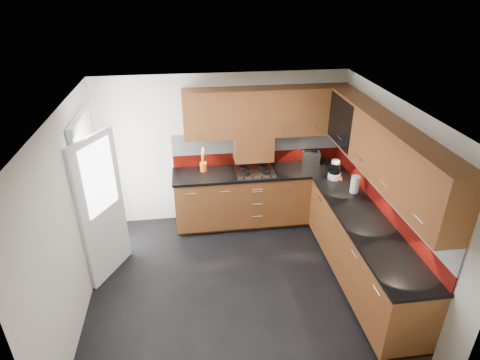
{
  "coord_description": "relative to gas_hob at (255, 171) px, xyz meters",
  "views": [
    {
      "loc": [
        -0.52,
        -4.01,
        3.69
      ],
      "look_at": [
        0.11,
        0.65,
        1.24
      ],
      "focal_mm": 30.0,
      "sensor_mm": 36.0,
      "label": 1
    }
  ],
  "objects": [
    {
      "name": "room",
      "position": [
        -0.45,
        -1.47,
        0.54
      ],
      "size": [
        4.0,
        3.8,
        2.64
      ],
      "color": "black"
    },
    {
      "name": "base_cabinets",
      "position": [
        0.62,
        -0.75,
        -0.52
      ],
      "size": [
        2.7,
        3.2,
        0.95
      ],
      "color": "brown",
      "rests_on": "room"
    },
    {
      "name": "countertop",
      "position": [
        0.6,
        -0.77,
        -0.04
      ],
      "size": [
        2.72,
        3.22,
        0.04
      ],
      "color": "black",
      "rests_on": "base_cabinets"
    },
    {
      "name": "backsplash",
      "position": [
        0.83,
        -0.54,
        0.25
      ],
      "size": [
        2.7,
        3.2,
        0.54
      ],
      "color": "maroon",
      "rests_on": "countertop"
    },
    {
      "name": "upper_cabinets",
      "position": [
        0.78,
        -0.69,
        0.88
      ],
      "size": [
        2.5,
        3.2,
        0.72
      ],
      "color": "brown",
      "rests_on": "room"
    },
    {
      "name": "extractor_hood",
      "position": [
        -0.0,
        0.17,
        0.32
      ],
      "size": [
        0.6,
        0.33,
        0.4
      ],
      "primitive_type": "cube",
      "color": "brown",
      "rests_on": "room"
    },
    {
      "name": "glass_cabinet",
      "position": [
        1.26,
        -0.4,
        0.91
      ],
      "size": [
        0.32,
        0.8,
        0.66
      ],
      "color": "black",
      "rests_on": "room"
    },
    {
      "name": "back_door",
      "position": [
        -2.23,
        -0.72,
        0.08
      ],
      "size": [
        0.42,
        1.19,
        2.04
      ],
      "color": "white",
      "rests_on": "room"
    },
    {
      "name": "gas_hob",
      "position": [
        0.0,
        0.0,
        0.0
      ],
      "size": [
        0.59,
        0.52,
        0.05
      ],
      "color": "silver",
      "rests_on": "countertop"
    },
    {
      "name": "utensil_pot",
      "position": [
        -0.79,
        0.14,
        0.08
      ],
      "size": [
        0.11,
        0.11,
        0.4
      ],
      "color": "orange",
      "rests_on": "countertop"
    },
    {
      "name": "toaster",
      "position": [
        0.95,
        0.19,
        0.08
      ],
      "size": [
        0.3,
        0.21,
        0.2
      ],
      "color": "silver",
      "rests_on": "countertop"
    },
    {
      "name": "food_processor",
      "position": [
        1.13,
        -0.39,
        0.12
      ],
      "size": [
        0.18,
        0.18,
        0.3
      ],
      "color": "white",
      "rests_on": "countertop"
    },
    {
      "name": "paper_towel",
      "position": [
        1.27,
        -0.82,
        0.11
      ],
      "size": [
        0.14,
        0.14,
        0.25
      ],
      "primitive_type": "cylinder",
      "rotation": [
        0.0,
        0.0,
        -0.23
      ],
      "color": "white",
      "rests_on": "countertop"
    },
    {
      "name": "orange_cloth",
      "position": [
        1.18,
        -0.4,
        -0.01
      ],
      "size": [
        0.16,
        0.15,
        0.01
      ],
      "primitive_type": "cube",
      "rotation": [
        0.0,
        0.0,
        -0.26
      ],
      "color": "red",
      "rests_on": "countertop"
    }
  ]
}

